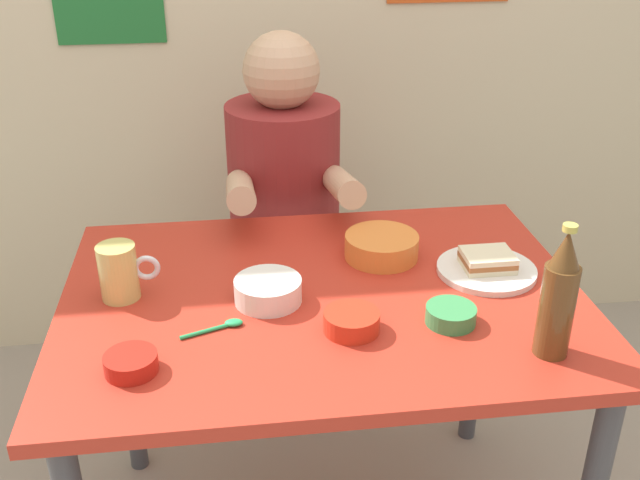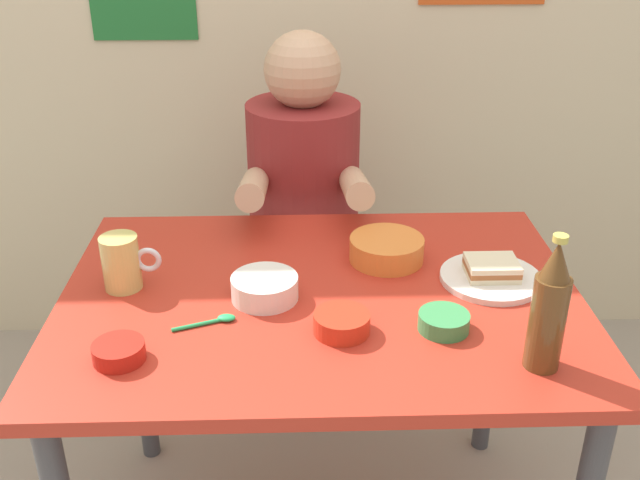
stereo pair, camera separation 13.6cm
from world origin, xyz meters
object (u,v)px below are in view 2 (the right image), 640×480
stool (305,298)px  beer_bottle (549,309)px  person_seated (304,175)px  dining_table (321,330)px  sandwich (492,268)px  plate_orange (491,278)px  beer_mug (122,263)px  sambal_bowl_red (119,351)px

stool → beer_bottle: bearing=-65.1°
person_seated → beer_bottle: (0.42, -0.89, 0.09)m
dining_table → sandwich: bearing=6.0°
beer_bottle → dining_table: bearing=145.2°
person_seated → plate_orange: person_seated is taller
plate_orange → beer_mug: size_ratio=1.75×
plate_orange → sandwich: (0.00, 0.00, 0.02)m
stool → beer_bottle: size_ratio=1.72×
plate_orange → beer_bottle: 0.33m
sambal_bowl_red → stool: bearing=68.0°
stool → plate_orange: size_ratio=2.05×
plate_orange → sambal_bowl_red: sambal_bowl_red is taller
sandwich → stool: bearing=124.2°
stool → person_seated: bearing=-90.0°
beer_mug → dining_table: bearing=-4.9°
dining_table → beer_mug: 0.45m
person_seated → sandwich: person_seated is taller
dining_table → person_seated: size_ratio=1.53×
person_seated → sandwich: size_ratio=6.54×
stool → beer_mug: (-0.39, -0.59, 0.45)m
dining_table → stool: size_ratio=2.44×
person_seated → stool: bearing=90.0°
beer_mug → beer_bottle: 0.87m
beer_mug → beer_bottle: (0.81, -0.31, 0.06)m
stool → sambal_bowl_red: bearing=-112.0°
person_seated → beer_mug: 0.70m
person_seated → sambal_bowl_red: bearing=-112.2°
person_seated → beer_mug: size_ratio=5.71×
dining_table → stool: bearing=92.6°
stool → plate_orange: bearing=-55.8°
dining_table → sambal_bowl_red: 0.45m
sandwich → sambal_bowl_red: sandwich is taller
sandwich → beer_mug: 0.79m
dining_table → beer_mug: size_ratio=8.73×
plate_orange → dining_table: bearing=-174.0°
plate_orange → sambal_bowl_red: 0.79m
stool → person_seated: size_ratio=0.63×
sandwich → beer_mug: beer_mug is taller
person_seated → plate_orange: (0.40, -0.58, -0.02)m
sandwich → dining_table: bearing=-174.0°
dining_table → plate_orange: size_ratio=5.00×
sandwich → sambal_bowl_red: (-0.75, -0.27, -0.01)m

